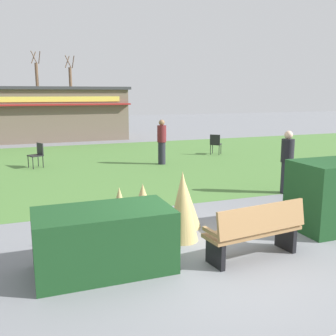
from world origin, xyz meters
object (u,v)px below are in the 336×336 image
at_px(park_bench, 256,231).
at_px(food_kiosk, 31,113).
at_px(person_standing, 162,142).
at_px(tree_left_bg, 71,93).
at_px(parked_car_center_slot, 53,119).
at_px(cafe_chair_east, 37,153).
at_px(person_strolling, 287,162).
at_px(tree_right_bg, 38,91).
at_px(cafe_chair_west, 215,143).

distance_m(park_bench, food_kiosk, 18.93).
distance_m(person_standing, tree_left_bg, 24.43).
relative_size(food_kiosk, tree_left_bg, 1.78).
xyz_separation_m(person_standing, parked_car_center_slot, (-2.57, 17.58, -0.22)).
distance_m(cafe_chair_east, person_standing, 4.55).
bearing_deg(person_strolling, tree_right_bg, 160.80).
bearing_deg(cafe_chair_west, person_strolling, -101.22).
bearing_deg(food_kiosk, tree_right_bg, 85.90).
xyz_separation_m(cafe_chair_east, parked_car_center_slot, (1.86, 16.62, 0.12)).
xyz_separation_m(cafe_chair_east, tree_left_bg, (4.12, 23.40, 2.13)).
bearing_deg(tree_left_bg, person_standing, -89.27).
bearing_deg(tree_right_bg, tree_left_bg, -22.01).
bearing_deg(food_kiosk, park_bench, -81.30).
bearing_deg(tree_right_bg, food_kiosk, -94.10).
xyz_separation_m(cafe_chair_west, person_strolling, (-1.31, -6.61, 0.33)).
bearing_deg(cafe_chair_west, parked_car_center_slot, 108.91).
bearing_deg(park_bench, cafe_chair_east, 107.15).
distance_m(person_standing, tree_right_bg, 25.82).
relative_size(park_bench, cafe_chair_west, 1.97).
xyz_separation_m(person_standing, tree_left_bg, (-0.31, 24.36, 1.80)).
distance_m(cafe_chair_east, tree_left_bg, 23.86).
distance_m(cafe_chair_west, person_strolling, 6.75).
xyz_separation_m(person_standing, tree_right_bg, (-3.23, 25.54, 2.00)).
bearing_deg(person_standing, tree_right_bg, -24.91).
distance_m(food_kiosk, parked_car_center_slot, 7.75).
xyz_separation_m(food_kiosk, cafe_chair_east, (-0.09, -9.12, -0.98)).
relative_size(food_kiosk, person_standing, 6.37).
xyz_separation_m(park_bench, cafe_chair_east, (-2.95, 9.56, 0.05)).
distance_m(food_kiosk, tree_left_bg, 14.88).
relative_size(cafe_chair_east, parked_car_center_slot, 0.21).
bearing_deg(person_standing, food_kiosk, -8.82).
bearing_deg(tree_left_bg, park_bench, -92.03).
distance_m(person_strolling, tree_left_bg, 29.73).
xyz_separation_m(person_strolling, tree_right_bg, (-4.90, 30.79, 2.00)).
bearing_deg(person_strolling, parked_car_center_slot, 162.27).
bearing_deg(person_standing, person_strolling, 165.54).
bearing_deg(food_kiosk, cafe_chair_east, -90.57).
bearing_deg(parked_car_center_slot, park_bench, -87.62).
height_order(cafe_chair_east, person_strolling, person_strolling).
bearing_deg(person_standing, cafe_chair_west, -97.56).
bearing_deg(food_kiosk, person_standing, -66.70).
height_order(food_kiosk, person_standing, food_kiosk).
xyz_separation_m(cafe_chair_west, tree_right_bg, (-6.22, 24.18, 2.33)).
distance_m(park_bench, person_strolling, 4.62).
bearing_deg(person_standing, tree_left_bg, -31.39).
bearing_deg(parked_car_center_slot, tree_right_bg, 94.76).
relative_size(food_kiosk, tree_right_bg, 1.67).
xyz_separation_m(person_strolling, person_standing, (-1.67, 5.25, 0.00)).
relative_size(person_standing, parked_car_center_slot, 0.39).
distance_m(park_bench, tree_right_bg, 34.27).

